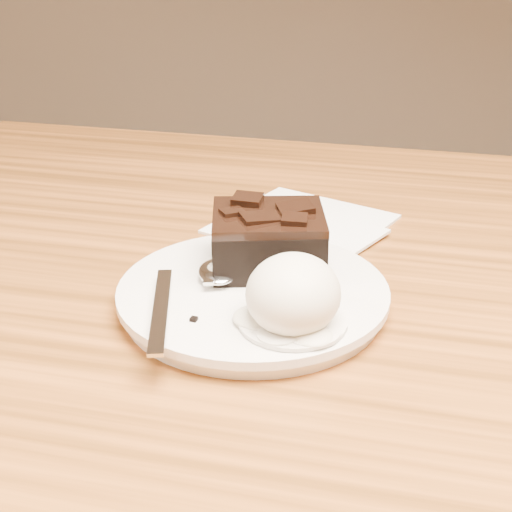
% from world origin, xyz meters
% --- Properties ---
extents(plate, '(0.21, 0.21, 0.02)m').
position_xyz_m(plate, '(-0.10, -0.06, 0.76)').
color(plate, white).
rests_on(plate, dining_table).
extents(brownie, '(0.11, 0.10, 0.04)m').
position_xyz_m(brownie, '(-0.10, -0.02, 0.79)').
color(brownie, black).
rests_on(brownie, plate).
extents(ice_cream_scoop, '(0.07, 0.07, 0.06)m').
position_xyz_m(ice_cream_scoop, '(-0.06, -0.11, 0.79)').
color(ice_cream_scoop, white).
rests_on(ice_cream_scoop, plate).
extents(melt_puddle, '(0.08, 0.08, 0.00)m').
position_xyz_m(melt_puddle, '(-0.06, -0.11, 0.77)').
color(melt_puddle, white).
rests_on(melt_puddle, plate).
extents(spoon, '(0.09, 0.18, 0.01)m').
position_xyz_m(spoon, '(-0.13, -0.05, 0.77)').
color(spoon, silver).
rests_on(spoon, plate).
extents(napkin, '(0.19, 0.19, 0.01)m').
position_xyz_m(napkin, '(-0.09, 0.11, 0.75)').
color(napkin, white).
rests_on(napkin, dining_table).
extents(crumb_a, '(0.01, 0.01, 0.00)m').
position_xyz_m(crumb_a, '(-0.07, -0.11, 0.77)').
color(crumb_a, black).
rests_on(crumb_a, plate).
extents(crumb_b, '(0.01, 0.01, 0.00)m').
position_xyz_m(crumb_b, '(-0.13, -0.12, 0.77)').
color(crumb_b, black).
rests_on(crumb_b, plate).
extents(crumb_c, '(0.00, 0.01, 0.00)m').
position_xyz_m(crumb_c, '(-0.04, -0.05, 0.77)').
color(crumb_c, black).
rests_on(crumb_c, plate).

